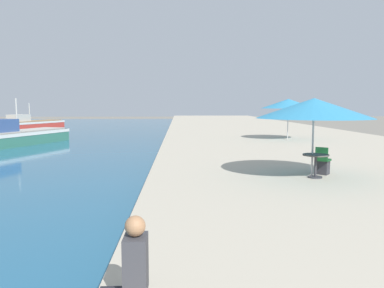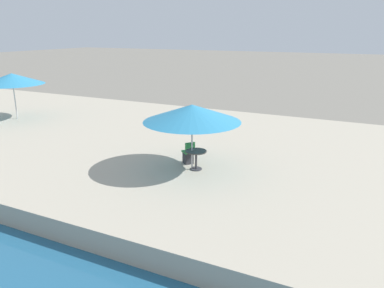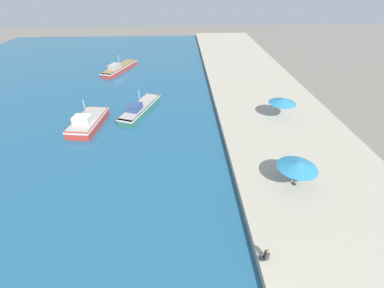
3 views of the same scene
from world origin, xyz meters
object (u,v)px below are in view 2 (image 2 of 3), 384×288
cafe_umbrella_white (12,79)px  cafe_chair_left (188,156)px  cafe_umbrella_pink (192,113)px  cafe_table (196,156)px

cafe_umbrella_white → cafe_chair_left: 13.03m
cafe_umbrella_pink → cafe_chair_left: 1.96m
cafe_chair_left → cafe_table: bearing=-90.0°
cafe_table → cafe_umbrella_white: bearing=77.3°
cafe_umbrella_pink → cafe_umbrella_white: (3.03, 13.04, 0.19)m
cafe_umbrella_white → cafe_chair_left: cafe_umbrella_white is taller
cafe_umbrella_white → cafe_table: (-2.97, -13.18, -1.83)m
cafe_table → cafe_chair_left: cafe_chair_left is taller
cafe_umbrella_white → cafe_chair_left: size_ratio=3.93×
cafe_umbrella_white → cafe_chair_left: (-2.51, -12.62, -2.04)m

